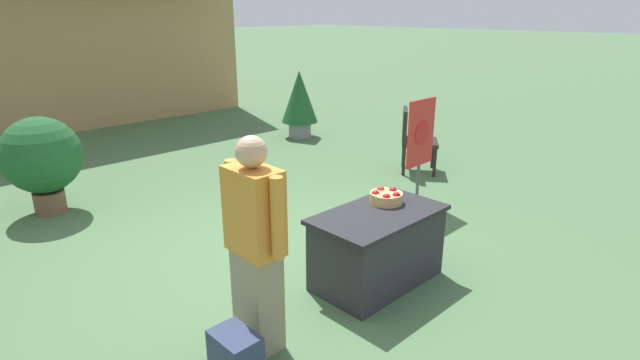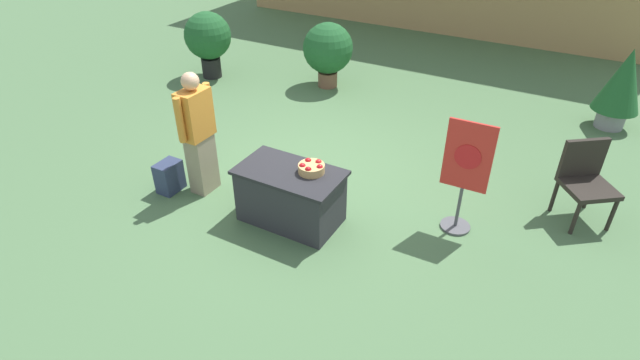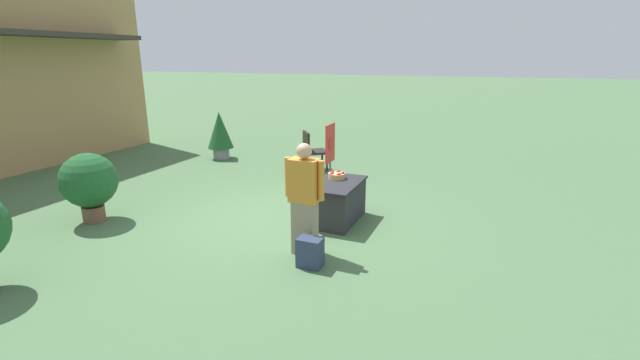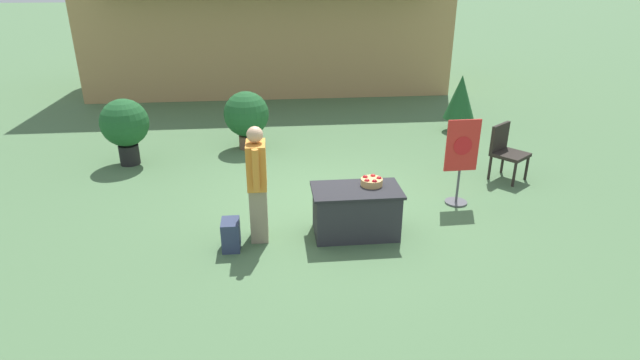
{
  "view_description": "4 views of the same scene",
  "coord_description": "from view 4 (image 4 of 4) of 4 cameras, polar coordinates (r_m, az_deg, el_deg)",
  "views": [
    {
      "loc": [
        -3.02,
        -3.63,
        2.45
      ],
      "look_at": [
        -0.0,
        -0.51,
        0.97
      ],
      "focal_mm": 28.0,
      "sensor_mm": 36.0,
      "label": 1
    },
    {
      "loc": [
        3.0,
        -5.13,
        3.81
      ],
      "look_at": [
        0.71,
        -1.05,
        0.75
      ],
      "focal_mm": 28.0,
      "sensor_mm": 36.0,
      "label": 2
    },
    {
      "loc": [
        -6.44,
        -3.41,
        2.82
      ],
      "look_at": [
        0.7,
        -0.49,
        0.58
      ],
      "focal_mm": 24.0,
      "sensor_mm": 36.0,
      "label": 3
    },
    {
      "loc": [
        -0.9,
        -7.31,
        3.53
      ],
      "look_at": [
        -0.25,
        -1.04,
        0.88
      ],
      "focal_mm": 28.0,
      "sensor_mm": 36.0,
      "label": 4
    }
  ],
  "objects": [
    {
      "name": "apple_basket",
      "position": [
        7.13,
        5.93,
        -0.16
      ],
      "size": [
        0.31,
        0.31,
        0.13
      ],
      "color": "tan",
      "rests_on": "display_table"
    },
    {
      "name": "ground_plane",
      "position": [
        8.17,
        0.98,
        -2.84
      ],
      "size": [
        120.0,
        120.0,
        0.0
      ],
      "primitive_type": "plane",
      "color": "#4C7047"
    },
    {
      "name": "person_visitor",
      "position": [
        6.87,
        -7.17,
        -0.42
      ],
      "size": [
        0.26,
        0.61,
        1.66
      ],
      "rotation": [
        0.0,
        0.0,
        -0.01
      ],
      "color": "gray",
      "rests_on": "ground_plane"
    },
    {
      "name": "potted_plant_near_right",
      "position": [
        10.34,
        -21.41,
        5.88
      ],
      "size": [
        0.91,
        0.91,
        1.3
      ],
      "color": "black",
      "rests_on": "ground_plane"
    },
    {
      "name": "potted_plant_far_right",
      "position": [
        10.69,
        -8.41,
        7.34
      ],
      "size": [
        0.95,
        0.95,
        1.23
      ],
      "color": "brown",
      "rests_on": "ground_plane"
    },
    {
      "name": "display_table",
      "position": [
        7.16,
        4.12,
        -3.59
      ],
      "size": [
        1.26,
        0.72,
        0.71
      ],
      "color": "#2D2D33",
      "rests_on": "ground_plane"
    },
    {
      "name": "poster_board",
      "position": [
        8.24,
        15.8,
        2.26
      ],
      "size": [
        0.54,
        0.36,
        1.42
      ],
      "rotation": [
        0.0,
        0.0,
        -1.55
      ],
      "color": "#4C4C51",
      "rests_on": "ground_plane"
    },
    {
      "name": "potted_plant_near_left",
      "position": [
        12.23,
        15.73,
        8.8
      ],
      "size": [
        0.72,
        0.72,
        1.33
      ],
      "color": "gray",
      "rests_on": "ground_plane"
    },
    {
      "name": "patio_chair",
      "position": [
        9.63,
        20.45,
        3.36
      ],
      "size": [
        0.77,
        0.77,
        1.0
      ],
      "rotation": [
        0.0,
        0.0,
        5.36
      ],
      "color": "#28231E",
      "rests_on": "ground_plane"
    },
    {
      "name": "backpack",
      "position": [
        6.95,
        -10.15,
        -6.17
      ],
      "size": [
        0.24,
        0.34,
        0.42
      ],
      "color": "#2D3856",
      "rests_on": "ground_plane"
    }
  ]
}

